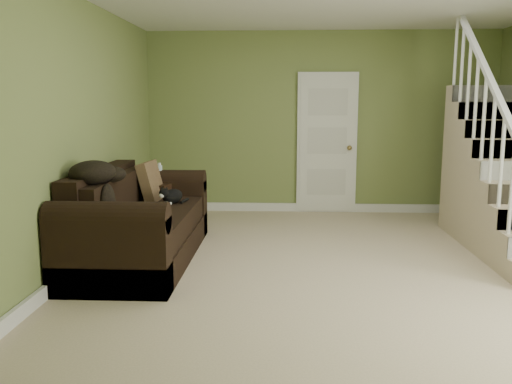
# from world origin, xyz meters

# --- Properties ---
(floor) EXTENTS (5.00, 5.50, 0.01)m
(floor) POSITION_xyz_m (0.00, 0.00, 0.00)
(floor) COLOR tan
(floor) RESTS_ON ground
(wall_back) EXTENTS (5.00, 0.04, 2.60)m
(wall_back) POSITION_xyz_m (0.00, 2.75, 1.30)
(wall_back) COLOR olive
(wall_back) RESTS_ON floor
(wall_front) EXTENTS (5.00, 0.04, 2.60)m
(wall_front) POSITION_xyz_m (0.00, -2.75, 1.30)
(wall_front) COLOR olive
(wall_front) RESTS_ON floor
(wall_left) EXTENTS (0.04, 5.50, 2.60)m
(wall_left) POSITION_xyz_m (-2.50, 0.00, 1.30)
(wall_left) COLOR olive
(wall_left) RESTS_ON floor
(baseboard_back) EXTENTS (5.00, 0.04, 0.12)m
(baseboard_back) POSITION_xyz_m (0.00, 2.72, 0.06)
(baseboard_back) COLOR white
(baseboard_back) RESTS_ON floor
(baseboard_left) EXTENTS (0.04, 5.50, 0.12)m
(baseboard_left) POSITION_xyz_m (-2.47, 0.00, 0.06)
(baseboard_left) COLOR white
(baseboard_left) RESTS_ON floor
(door) EXTENTS (0.86, 0.12, 2.02)m
(door) POSITION_xyz_m (0.10, 2.71, 1.01)
(door) COLOR white
(door) RESTS_ON floor
(staircase) EXTENTS (1.00, 2.51, 2.82)m
(staircase) POSITION_xyz_m (1.99, 0.97, 0.64)
(staircase) COLOR tan
(staircase) RESTS_ON floor
(sofa) EXTENTS (1.02, 2.36, 0.93)m
(sofa) POSITION_xyz_m (-2.02, 0.15, 0.36)
(sofa) COLOR black
(sofa) RESTS_ON floor
(side_table) EXTENTS (0.66, 0.66, 0.88)m
(side_table) POSITION_xyz_m (-2.08, 1.21, 0.33)
(side_table) COLOR black
(side_table) RESTS_ON floor
(cat) EXTENTS (0.27, 0.45, 0.21)m
(cat) POSITION_xyz_m (-1.73, 0.58, 0.59)
(cat) COLOR black
(cat) RESTS_ON sofa
(banana) EXTENTS (0.10, 0.22, 0.06)m
(banana) POSITION_xyz_m (-1.87, -0.24, 0.53)
(banana) COLOR gold
(banana) RESTS_ON sofa
(throw_pillow) EXTENTS (0.24, 0.47, 0.47)m
(throw_pillow) POSITION_xyz_m (-2.03, 0.83, 0.71)
(throw_pillow) COLOR #47301C
(throw_pillow) RESTS_ON sofa
(throw_blanket) EXTENTS (0.40, 0.53, 0.22)m
(throw_blanket) POSITION_xyz_m (-2.27, -0.35, 0.96)
(throw_blanket) COLOR black
(throw_blanket) RESTS_ON sofa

